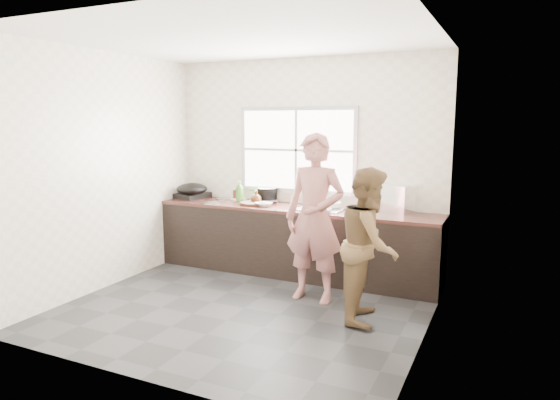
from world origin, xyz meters
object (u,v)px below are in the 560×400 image
at_px(burner, 190,195).
at_px(glass_jar, 236,195).
at_px(bottle_green, 240,191).
at_px(bowl_crabs, 330,206).
at_px(plate_food, 239,199).
at_px(black_pot, 267,195).
at_px(wok, 192,189).
at_px(bottle_brown_short, 256,198).
at_px(pot_lid_right, 224,199).
at_px(dish_rack, 395,198).
at_px(bottle_brown_tall, 237,193).
at_px(person_side, 369,245).
at_px(woman, 315,223).
at_px(pot_lid_left, 212,203).
at_px(bowl_held, 325,210).
at_px(cutting_board, 254,203).
at_px(bowl_mince, 264,204).

bearing_deg(burner, glass_jar, 9.81).
height_order(bottle_green, burner, bottle_green).
height_order(bowl_crabs, plate_food, bowl_crabs).
height_order(black_pot, wok, wok).
distance_m(bowl_crabs, black_pot, 0.95).
bearing_deg(bottle_brown_short, pot_lid_right, 164.38).
bearing_deg(black_pot, dish_rack, 0.00).
bearing_deg(bottle_brown_tall, person_side, -29.74).
distance_m(bowl_crabs, bottle_brown_tall, 1.40).
xyz_separation_m(woman, pot_lid_left, (-1.64, 0.55, 0.02)).
bearing_deg(black_pot, woman, -42.65).
distance_m(person_side, bottle_green, 2.34).
bearing_deg(pot_lid_left, glass_jar, 75.50).
xyz_separation_m(bowl_held, black_pot, (-0.97, 0.44, 0.06)).
xyz_separation_m(plate_food, burner, (-0.73, -0.12, 0.02)).
relative_size(plate_food, burner, 0.51).
bearing_deg(cutting_board, pot_lid_left, -165.93).
bearing_deg(bottle_brown_short, plate_food, 151.48).
bearing_deg(bottle_brown_tall, pot_lid_right, -168.29).
relative_size(black_pot, burner, 0.59).
height_order(plate_food, pot_lid_left, plate_food).
xyz_separation_m(black_pot, wok, (-1.04, -0.23, 0.05)).
height_order(bowl_mince, bottle_brown_tall, bottle_brown_tall).
bearing_deg(bottle_brown_short, bottle_brown_tall, 152.99).
xyz_separation_m(burner, pot_lid_left, (0.56, -0.30, -0.03)).
height_order(person_side, bowl_crabs, person_side).
relative_size(bowl_held, black_pot, 0.79).
bearing_deg(bowl_mince, woman, -34.01).
height_order(bowl_crabs, pot_lid_right, bowl_crabs).
distance_m(cutting_board, bowl_crabs, 1.00).
distance_m(bowl_crabs, plate_food, 1.37).
xyz_separation_m(person_side, wok, (-2.76, 1.02, 0.25)).
bearing_deg(bottle_brown_short, wok, -178.55).
relative_size(cutting_board, pot_lid_right, 1.59).
distance_m(woman, bottle_brown_short, 1.35).
bearing_deg(woman, glass_jar, 150.24).
height_order(person_side, bottle_green, person_side).
xyz_separation_m(bottle_brown_tall, wok, (-0.58, -0.23, 0.05)).
bearing_deg(bottle_green, plate_food, 122.94).
bearing_deg(burner, bottle_green, -2.52).
bearing_deg(bottle_brown_short, bowl_mince, -37.33).
relative_size(person_side, dish_rack, 3.45).
height_order(black_pot, pot_lid_right, black_pot).
relative_size(cutting_board, wok, 0.84).
bearing_deg(bottle_green, woman, -30.47).
xyz_separation_m(bottle_brown_tall, pot_lid_left, (-0.14, -0.42, -0.08)).
bearing_deg(dish_rack, black_pot, -160.13).
height_order(black_pot, plate_food, black_pot).
bearing_deg(pot_lid_right, pot_lid_left, -82.30).
bearing_deg(pot_lid_right, bowl_crabs, -4.06).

